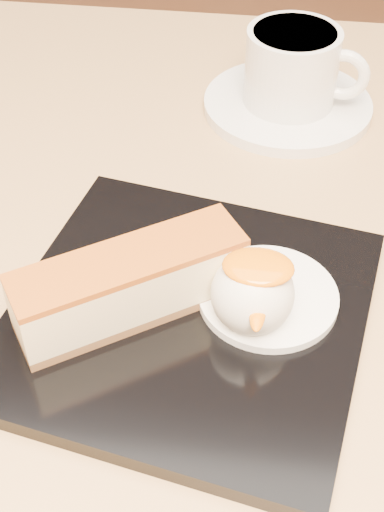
# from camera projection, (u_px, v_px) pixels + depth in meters

# --- Properties ---
(table) EXTENTS (0.80, 0.80, 0.72)m
(table) POSITION_uv_depth(u_px,v_px,m) (203.00, 402.00, 0.60)
(table) COLOR black
(table) RESTS_ON ground
(dessert_plate) EXTENTS (0.26, 0.26, 0.01)m
(dessert_plate) POSITION_uv_depth(u_px,v_px,m) (188.00, 315.00, 0.46)
(dessert_plate) COLOR black
(dessert_plate) RESTS_ON table
(cheesecake) EXTENTS (0.14, 0.11, 0.05)m
(cheesecake) POSITION_uv_depth(u_px,v_px,m) (130.00, 284.00, 0.44)
(cheesecake) COLOR brown
(cheesecake) RESTS_ON dessert_plate
(cream_smear) EXTENTS (0.09, 0.09, 0.01)m
(cream_smear) POSITION_uv_depth(u_px,v_px,m) (268.00, 296.00, 0.46)
(cream_smear) COLOR white
(cream_smear) RESTS_ON dessert_plate
(ice_cream_scoop) EXTENTS (0.05, 0.05, 0.05)m
(ice_cream_scoop) POSITION_uv_depth(u_px,v_px,m) (252.00, 294.00, 0.43)
(ice_cream_scoop) COLOR white
(ice_cream_scoop) RESTS_ON cream_smear
(mango_sauce) EXTENTS (0.04, 0.03, 0.01)m
(mango_sauce) POSITION_uv_depth(u_px,v_px,m) (258.00, 267.00, 0.41)
(mango_sauce) COLOR orange
(mango_sauce) RESTS_ON ice_cream_scoop
(mint_sprig) EXTENTS (0.04, 0.03, 0.00)m
(mint_sprig) POSITION_uv_depth(u_px,v_px,m) (227.00, 260.00, 0.48)
(mint_sprig) COLOR #39902F
(mint_sprig) RESTS_ON cream_smear
(saucer) EXTENTS (0.15, 0.15, 0.01)m
(saucer) POSITION_uv_depth(u_px,v_px,m) (287.00, 105.00, 0.64)
(saucer) COLOR white
(saucer) RESTS_ON table
(coffee_cup) EXTENTS (0.11, 0.08, 0.07)m
(coffee_cup) POSITION_uv_depth(u_px,v_px,m) (294.00, 66.00, 0.61)
(coffee_cup) COLOR white
(coffee_cup) RESTS_ON saucer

